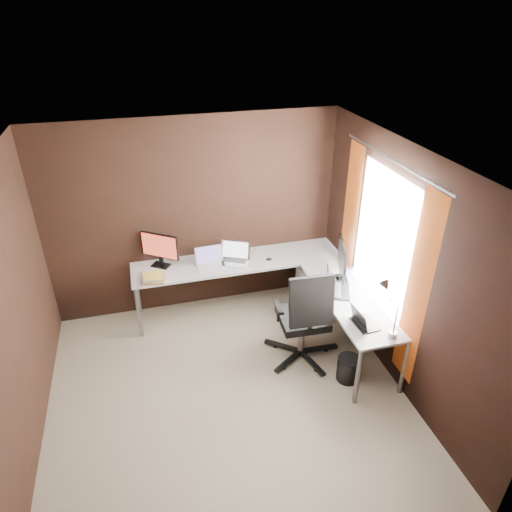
{
  "coord_description": "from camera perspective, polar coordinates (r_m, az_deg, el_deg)",
  "views": [
    {
      "loc": [
        -0.61,
        -3.37,
        3.62
      ],
      "look_at": [
        0.56,
        0.95,
        1.08
      ],
      "focal_mm": 32.0,
      "sensor_mm": 36.0,
      "label": 1
    }
  ],
  "objects": [
    {
      "name": "laptop_silver",
      "position": [
        5.73,
        -2.72,
        -0.15
      ],
      "size": [
        0.45,
        0.4,
        0.25
      ],
      "rotation": [
        0.0,
        0.0,
        -0.45
      ],
      "color": "silver",
      "rests_on": "desk"
    },
    {
      "name": "desk",
      "position": [
        5.5,
        2.61,
        -2.85
      ],
      "size": [
        2.65,
        2.25,
        0.73
      ],
      "color": "silver",
      "rests_on": "ground"
    },
    {
      "name": "mouse_corner",
      "position": [
        5.76,
        1.63,
        -0.41
      ],
      "size": [
        0.1,
        0.08,
        0.03
      ],
      "primitive_type": "ellipsoid",
      "rotation": [
        0.0,
        0.0,
        -0.39
      ],
      "color": "black",
      "rests_on": "desk"
    },
    {
      "name": "room",
      "position": [
        4.27,
        0.26,
        -3.77
      ],
      "size": [
        3.6,
        3.6,
        2.5
      ],
      "color": "tan",
      "rests_on": "ground"
    },
    {
      "name": "office_chair",
      "position": [
        5.21,
        5.89,
        -9.53
      ],
      "size": [
        0.67,
        0.67,
        1.2
      ],
      "rotation": [
        0.0,
        0.0,
        -0.05
      ],
      "color": "black",
      "rests_on": "ground"
    },
    {
      "name": "laptop_white",
      "position": [
        5.67,
        -5.74,
        -0.7
      ],
      "size": [
        0.35,
        0.26,
        0.23
      ],
      "rotation": [
        0.0,
        0.0,
        0.06
      ],
      "color": "silver",
      "rests_on": "desk"
    },
    {
      "name": "monitor_left",
      "position": [
        5.66,
        -11.94,
        1.0
      ],
      "size": [
        0.42,
        0.31,
        0.43
      ],
      "rotation": [
        0.0,
        0.0,
        -0.62
      ],
      "color": "black",
      "rests_on": "desk"
    },
    {
      "name": "book_stack",
      "position": [
        5.47,
        -12.75,
        -2.67
      ],
      "size": [
        0.29,
        0.24,
        0.08
      ],
      "rotation": [
        0.0,
        0.0,
        -0.04
      ],
      "color": "#A17856",
      "rests_on": "desk"
    },
    {
      "name": "laptop_black_big",
      "position": [
        5.22,
        9.81,
        -3.83
      ],
      "size": [
        0.39,
        0.45,
        0.25
      ],
      "rotation": [
        0.0,
        0.0,
        1.18
      ],
      "color": "black",
      "rests_on": "desk"
    },
    {
      "name": "desk_lamp",
      "position": [
        4.51,
        16.25,
        -5.54
      ],
      "size": [
        0.19,
        0.23,
        0.61
      ],
      "rotation": [
        0.0,
        0.0,
        -0.27
      ],
      "color": "slate",
      "rests_on": "desk"
    },
    {
      "name": "mouse_left",
      "position": [
        5.51,
        -11.64,
        -2.6
      ],
      "size": [
        0.08,
        0.06,
        0.03
      ],
      "primitive_type": "ellipsoid",
      "rotation": [
        0.0,
        0.0,
        -0.25
      ],
      "color": "black",
      "rests_on": "desk"
    },
    {
      "name": "wastebasket",
      "position": [
        5.16,
        11.45,
        -13.63
      ],
      "size": [
        0.25,
        0.25,
        0.28
      ],
      "primitive_type": "cylinder",
      "rotation": [
        0.0,
        0.0,
        0.01
      ],
      "color": "black",
      "rests_on": "ground"
    },
    {
      "name": "laptop_black_small",
      "position": [
        4.78,
        13.17,
        -7.95
      ],
      "size": [
        0.23,
        0.31,
        0.2
      ],
      "rotation": [
        0.0,
        0.0,
        1.64
      ],
      "color": "black",
      "rests_on": "desk"
    },
    {
      "name": "drawer_pedestal",
      "position": [
        5.97,
        7.6,
        -4.56
      ],
      "size": [
        0.42,
        0.5,
        0.6
      ],
      "primitive_type": "cube",
      "color": "silver",
      "rests_on": "ground"
    },
    {
      "name": "monitor_right",
      "position": [
        5.32,
        10.72,
        -0.51
      ],
      "size": [
        0.22,
        0.56,
        0.47
      ],
      "rotation": [
        0.0,
        0.0,
        1.25
      ],
      "color": "black",
      "rests_on": "desk"
    }
  ]
}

